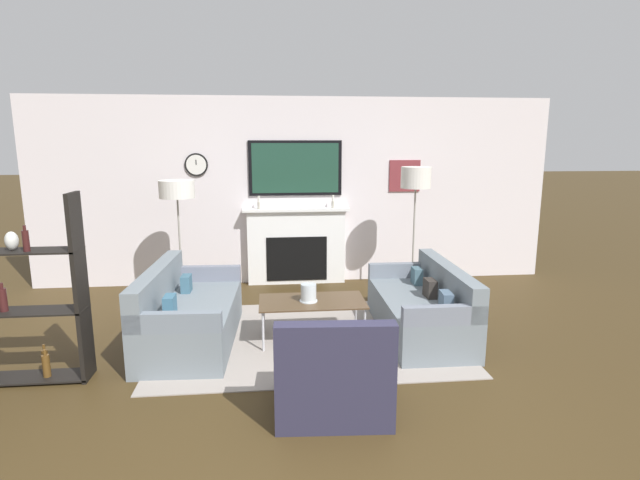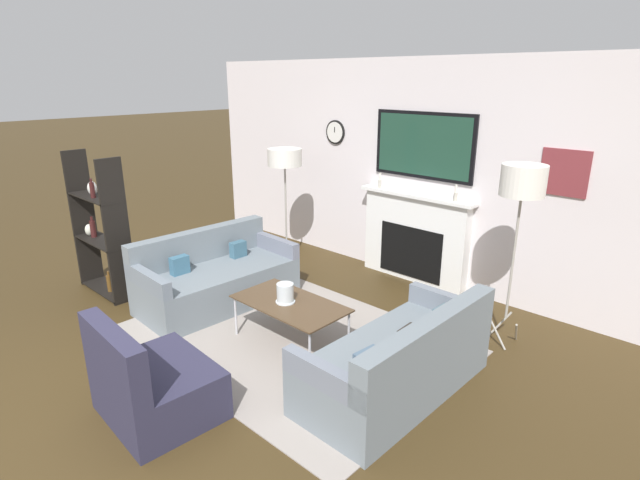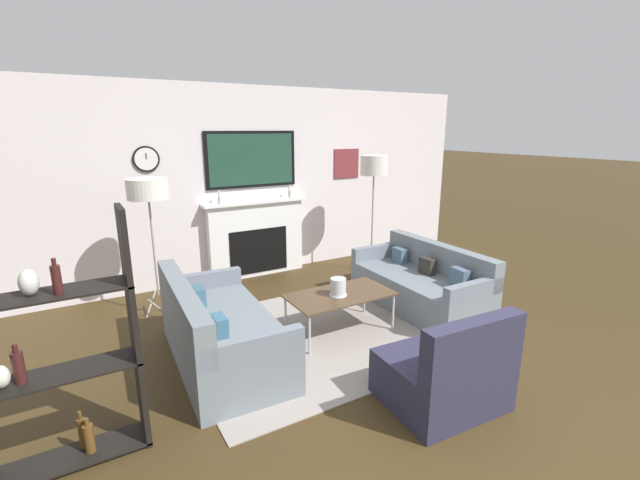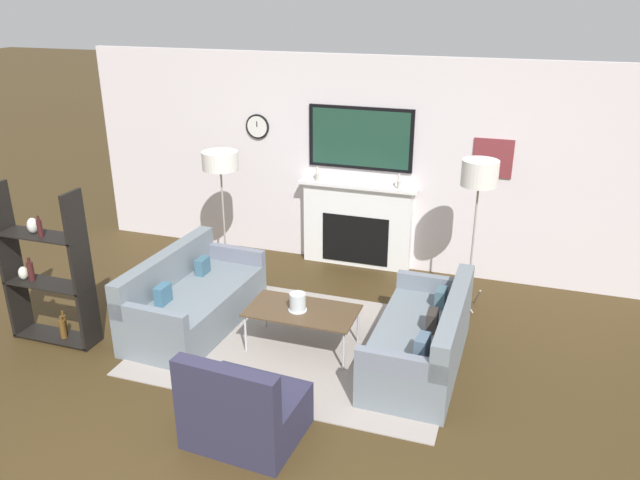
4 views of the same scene
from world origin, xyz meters
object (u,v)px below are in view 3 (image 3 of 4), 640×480
hurricane_candle (338,288)px  floor_lamp_left (148,191)px  couch_left (219,334)px  floor_lamp_right (374,167)px  couch_right (421,286)px  coffee_table (340,296)px  shelf_unit (56,355)px  armchair (446,374)px

hurricane_candle → floor_lamp_left: size_ratio=0.12×
couch_left → floor_lamp_right: 3.37m
couch_right → coffee_table: 1.22m
floor_lamp_left → floor_lamp_right: 3.08m
floor_lamp_right → shelf_unit: size_ratio=1.05×
armchair → couch_left: bearing=131.0°
couch_right → coffee_table: size_ratio=1.57×
shelf_unit → floor_lamp_right: bearing=27.5°
armchair → hurricane_candle: armchair is taller
couch_right → coffee_table: bearing=-177.3°
floor_lamp_left → floor_lamp_right: floor_lamp_right is taller
coffee_table → floor_lamp_right: 2.38m
couch_right → floor_lamp_left: (-2.79, 1.38, 1.19)m
couch_left → coffee_table: 1.30m
floor_lamp_left → shelf_unit: 2.39m
shelf_unit → floor_lamp_left: bearing=65.8°
couch_left → armchair: 2.02m
couch_right → coffee_table: couch_right is taller
armchair → floor_lamp_right: floor_lamp_right is taller
floor_lamp_left → shelf_unit: (-0.94, -2.09, -0.69)m
armchair → floor_lamp_right: size_ratio=0.52×
hurricane_candle → armchair: bearing=-87.1°
coffee_table → hurricane_candle: bearing=-151.0°
couch_left → coffee_table: bearing=-2.7°
couch_left → couch_right: size_ratio=1.02×
floor_lamp_left → couch_left: bearing=-78.3°
hurricane_candle → floor_lamp_right: (1.54, 1.46, 1.06)m
armchair → floor_lamp_left: size_ratio=0.57×
armchair → hurricane_candle: bearing=92.9°
armchair → shelf_unit: size_ratio=0.55×
couch_left → shelf_unit: (-1.22, -0.72, 0.49)m
floor_lamp_left → floor_lamp_right: (3.08, 0.00, 0.12)m
floor_lamp_left → floor_lamp_right: size_ratio=0.91×
armchair → couch_right: bearing=52.1°
couch_left → shelf_unit: shelf_unit is taller
couch_left → couch_right: couch_left is taller
couch_left → floor_lamp_left: 1.83m
armchair → floor_lamp_left: bearing=119.1°
coffee_table → floor_lamp_right: (1.50, 1.44, 1.17)m
shelf_unit → couch_left: bearing=30.4°
couch_right → shelf_unit: (-3.73, -0.71, 0.50)m
armchair → coffee_table: armchair is taller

